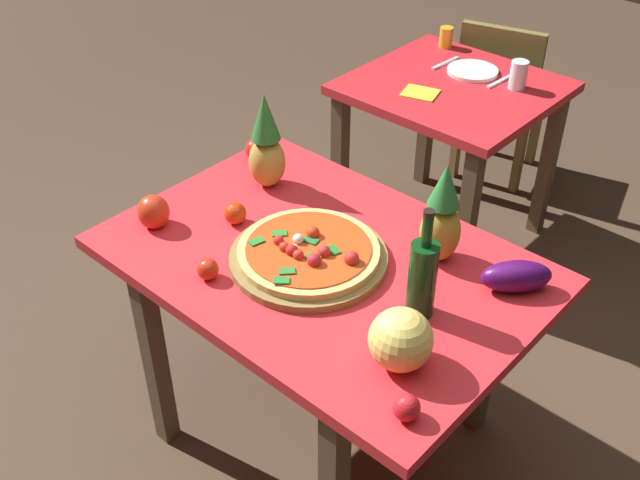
% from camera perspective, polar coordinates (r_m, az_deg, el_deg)
% --- Properties ---
extents(ground_plane, '(10.00, 10.00, 0.00)m').
position_cam_1_polar(ground_plane, '(2.76, 0.18, -14.02)').
color(ground_plane, '#4C3828').
extents(display_table, '(1.26, 0.87, 0.77)m').
position_cam_1_polar(display_table, '(2.28, 0.21, -3.19)').
color(display_table, brown).
rests_on(display_table, ground_plane).
extents(background_table, '(0.81, 0.77, 0.77)m').
position_cam_1_polar(background_table, '(3.35, 9.83, 9.47)').
color(background_table, brown).
rests_on(background_table, ground_plane).
extents(dining_chair, '(0.49, 0.49, 0.85)m').
position_cam_1_polar(dining_chair, '(3.94, 13.46, 10.82)').
color(dining_chair, olive).
rests_on(dining_chair, ground_plane).
extents(pizza_board, '(0.46, 0.46, 0.02)m').
position_cam_1_polar(pizza_board, '(2.20, -0.87, -1.36)').
color(pizza_board, olive).
rests_on(pizza_board, display_table).
extents(pizza, '(0.42, 0.42, 0.06)m').
position_cam_1_polar(pizza, '(2.18, -0.85, -0.83)').
color(pizza, tan).
rests_on(pizza, pizza_board).
extents(wine_bottle, '(0.08, 0.08, 0.33)m').
position_cam_1_polar(wine_bottle, '(1.97, 7.74, -2.78)').
color(wine_bottle, '#0E3814').
rests_on(wine_bottle, display_table).
extents(pineapple_left, '(0.12, 0.12, 0.33)m').
position_cam_1_polar(pineapple_left, '(2.48, -4.07, 7.11)').
color(pineapple_left, '#B58F39').
rests_on(pineapple_left, display_table).
extents(pineapple_right, '(0.12, 0.12, 0.32)m').
position_cam_1_polar(pineapple_right, '(2.16, 9.18, 1.66)').
color(pineapple_right, '#AF942B').
rests_on(pineapple_right, display_table).
extents(melon, '(0.16, 0.16, 0.16)m').
position_cam_1_polar(melon, '(1.85, 6.12, -7.49)').
color(melon, '#F0D162').
rests_on(melon, display_table).
extents(bell_pepper, '(0.10, 0.10, 0.11)m').
position_cam_1_polar(bell_pepper, '(2.38, -12.47, 2.09)').
color(bell_pepper, red).
rests_on(bell_pepper, display_table).
extents(eggplant, '(0.20, 0.21, 0.09)m').
position_cam_1_polar(eggplant, '(2.15, 14.60, -2.67)').
color(eggplant, '#440D50').
rests_on(eggplant, display_table).
extents(tomato_by_bottle, '(0.06, 0.06, 0.06)m').
position_cam_1_polar(tomato_by_bottle, '(2.15, -8.48, -2.19)').
color(tomato_by_bottle, red).
rests_on(tomato_by_bottle, display_table).
extents(tomato_at_corner, '(0.07, 0.07, 0.07)m').
position_cam_1_polar(tomato_at_corner, '(2.36, -6.43, 2.02)').
color(tomato_at_corner, red).
rests_on(tomato_at_corner, display_table).
extents(tomato_near_board, '(0.07, 0.07, 0.07)m').
position_cam_1_polar(tomato_near_board, '(1.77, 6.56, -12.46)').
color(tomato_near_board, red).
rests_on(tomato_near_board, display_table).
extents(tomato_beside_pepper, '(0.08, 0.08, 0.08)m').
position_cam_1_polar(tomato_beside_pepper, '(2.68, -4.85, 6.85)').
color(tomato_beside_pepper, red).
rests_on(tomato_beside_pepper, display_table).
extents(drinking_glass_juice, '(0.06, 0.06, 0.09)m').
position_cam_1_polar(drinking_glass_juice, '(3.64, 9.50, 14.89)').
color(drinking_glass_juice, gold).
rests_on(drinking_glass_juice, background_table).
extents(drinking_glass_water, '(0.07, 0.07, 0.12)m').
position_cam_1_polar(drinking_glass_water, '(3.28, 14.76, 11.98)').
color(drinking_glass_water, silver).
rests_on(drinking_glass_water, background_table).
extents(dinner_plate, '(0.22, 0.22, 0.02)m').
position_cam_1_polar(dinner_plate, '(3.41, 11.45, 12.42)').
color(dinner_plate, white).
rests_on(dinner_plate, background_table).
extents(fork_utensil, '(0.03, 0.18, 0.01)m').
position_cam_1_polar(fork_utensil, '(3.47, 9.47, 13.07)').
color(fork_utensil, silver).
rests_on(fork_utensil, background_table).
extents(knife_utensil, '(0.03, 0.18, 0.01)m').
position_cam_1_polar(knife_utensil, '(3.35, 13.49, 11.61)').
color(knife_utensil, silver).
rests_on(knife_utensil, background_table).
extents(napkin_folded, '(0.17, 0.16, 0.01)m').
position_cam_1_polar(napkin_folded, '(3.18, 7.58, 10.96)').
color(napkin_folded, yellow).
rests_on(napkin_folded, background_table).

